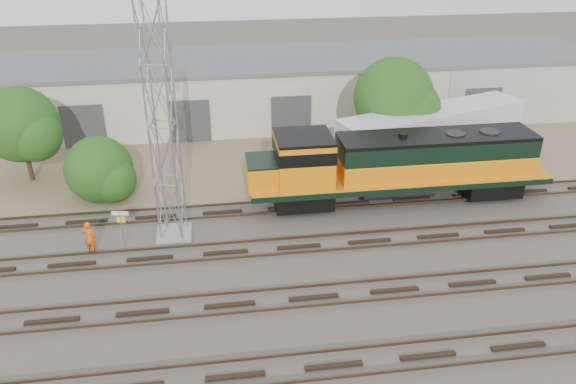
{
  "coord_description": "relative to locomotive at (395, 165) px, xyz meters",
  "views": [
    {
      "loc": [
        -4.25,
        -24.12,
        16.79
      ],
      "look_at": [
        -0.25,
        4.0,
        2.2
      ],
      "focal_mm": 35.0,
      "sensor_mm": 36.0,
      "label": 1
    }
  ],
  "objects": [
    {
      "name": "ground",
      "position": [
        -6.68,
        -6.0,
        -2.57
      ],
      "size": [
        140.0,
        140.0,
        0.0
      ],
      "primitive_type": "plane",
      "color": "#47423A",
      "rests_on": "ground"
    },
    {
      "name": "tree_mid",
      "position": [
        -18.01,
        3.24,
        -0.8
      ],
      "size": [
        4.47,
        4.25,
        4.25
      ],
      "color": "#382619",
      "rests_on": "ground"
    },
    {
      "name": "dumpster_red",
      "position": [
        13.43,
        11.79,
        -1.87
      ],
      "size": [
        1.57,
        1.48,
        1.4
      ],
      "primitive_type": "cube",
      "rotation": [
        0.0,
        0.0,
        0.05
      ],
      "color": "maroon",
      "rests_on": "ground"
    },
    {
      "name": "tree_east",
      "position": [
        2.02,
        6.17,
        2.04
      ],
      "size": [
        5.87,
        5.59,
        7.55
      ],
      "color": "#382619",
      "rests_on": "ground"
    },
    {
      "name": "warehouse",
      "position": [
        -6.63,
        16.98,
        0.09
      ],
      "size": [
        58.4,
        10.4,
        5.3
      ],
      "color": "beige",
      "rests_on": "ground"
    },
    {
      "name": "worker",
      "position": [
        -17.82,
        -3.39,
        -1.61
      ],
      "size": [
        0.79,
        0.61,
        1.92
      ],
      "primitive_type": "imported",
      "rotation": [
        0.0,
        0.0,
        2.9
      ],
      "color": "#F2530D",
      "rests_on": "ground"
    },
    {
      "name": "semi_trailer",
      "position": [
        4.39,
        4.67,
        0.17
      ],
      "size": [
        14.31,
        7.21,
        4.35
      ],
      "rotation": [
        0.0,
        0.0,
        0.33
      ],
      "color": "silver",
      "rests_on": "ground"
    },
    {
      "name": "sign_post",
      "position": [
        -16.15,
        -2.97,
        -1.01
      ],
      "size": [
        0.9,
        0.21,
        2.23
      ],
      "color": "gray",
      "rests_on": "ground"
    },
    {
      "name": "tree_west",
      "position": [
        -23.12,
        6.32,
        1.32
      ],
      "size": [
        5.22,
        4.97,
        6.51
      ],
      "color": "#382619",
      "rests_on": "ground"
    },
    {
      "name": "dirt_strip",
      "position": [
        -6.68,
        9.0,
        -2.56
      ],
      "size": [
        80.0,
        16.0,
        0.02
      ],
      "primitive_type": "cube",
      "color": "#726047",
      "rests_on": "ground"
    },
    {
      "name": "dumpster_blue",
      "position": [
        8.18,
        10.85,
        -1.82
      ],
      "size": [
        1.94,
        1.87,
        1.5
      ],
      "primitive_type": "cube",
      "rotation": [
        0.0,
        0.0,
        -0.27
      ],
      "color": "navy",
      "rests_on": "ground"
    },
    {
      "name": "tracks",
      "position": [
        -6.68,
        -9.0,
        -2.49
      ],
      "size": [
        80.0,
        20.4,
        0.28
      ],
      "color": "black",
      "rests_on": "ground"
    },
    {
      "name": "signal_tower",
      "position": [
        -13.49,
        -2.1,
        3.84
      ],
      "size": [
        1.94,
        1.94,
        13.13
      ],
      "rotation": [
        0.0,
        0.0,
        -0.24
      ],
      "color": "gray",
      "rests_on": "ground"
    },
    {
      "name": "locomotive",
      "position": [
        0.0,
        0.0,
        0.0
      ],
      "size": [
        18.79,
        3.3,
        4.52
      ],
      "color": "black",
      "rests_on": "tracks"
    }
  ]
}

